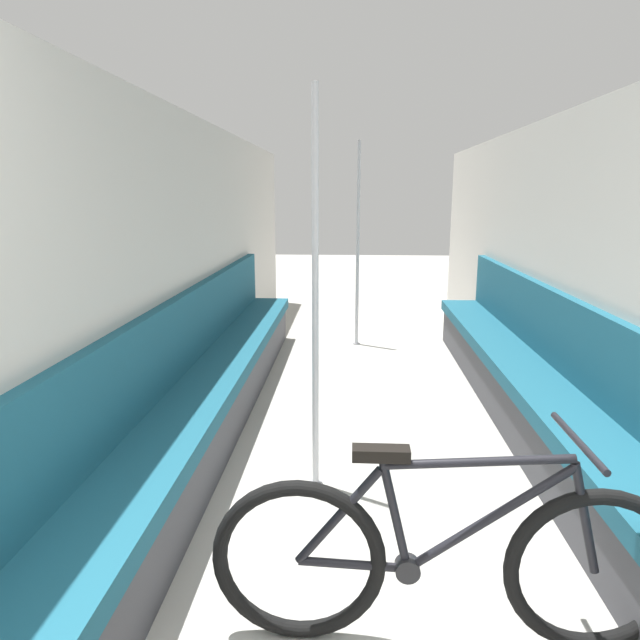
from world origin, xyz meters
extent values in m
cube|color=beige|center=(-1.36, 3.26, 1.09)|extent=(0.10, 9.72, 2.18)
cube|color=beige|center=(1.36, 3.26, 1.09)|extent=(0.10, 9.72, 2.18)
cube|color=#3D3D42|center=(-1.08, 3.07, 0.18)|extent=(0.38, 5.53, 0.36)
cube|color=#195166|center=(-1.08, 3.07, 0.41)|extent=(0.44, 5.53, 0.10)
cube|color=#195166|center=(-1.27, 3.07, 0.72)|extent=(0.07, 5.53, 0.50)
cube|color=#3D3D42|center=(1.08, 3.07, 0.18)|extent=(0.38, 5.53, 0.36)
cube|color=#195166|center=(1.08, 3.07, 0.41)|extent=(0.44, 5.53, 0.10)
cube|color=#195166|center=(1.27, 3.07, 0.72)|extent=(0.07, 5.53, 0.50)
torus|color=black|center=(-0.32, 1.34, 0.32)|extent=(0.64, 0.06, 0.64)
torus|color=black|center=(0.73, 1.34, 0.32)|extent=(0.64, 0.06, 0.64)
cylinder|color=black|center=(-0.13, 1.34, 0.31)|extent=(0.40, 0.03, 0.05)
cylinder|color=black|center=(-0.18, 1.34, 0.50)|extent=(0.31, 0.03, 0.39)
cylinder|color=black|center=(0.02, 1.34, 0.53)|extent=(0.14, 0.03, 0.45)
cylinder|color=black|center=(0.35, 1.34, 0.51)|extent=(0.57, 0.03, 0.44)
cylinder|color=black|center=(0.29, 1.34, 0.73)|extent=(0.66, 0.03, 0.08)
cylinder|color=black|center=(0.67, 1.34, 0.52)|extent=(0.14, 0.03, 0.42)
cylinder|color=black|center=(0.07, 1.34, 0.30)|extent=(0.09, 0.06, 0.09)
cube|color=black|center=(-0.03, 1.34, 0.75)|extent=(0.20, 0.07, 0.04)
cylinder|color=black|center=(0.62, 1.34, 0.81)|extent=(0.02, 0.46, 0.02)
cylinder|color=gray|center=(-0.08, 5.61, 0.01)|extent=(0.08, 0.08, 0.01)
cylinder|color=silver|center=(-0.08, 5.61, 1.08)|extent=(0.04, 0.04, 2.16)
cylinder|color=gray|center=(-0.34, 2.49, 0.01)|extent=(0.08, 0.08, 0.01)
cylinder|color=silver|center=(-0.34, 2.49, 1.08)|extent=(0.04, 0.04, 2.16)
camera|label=1|loc=(-0.14, -0.49, 1.62)|focal=32.00mm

